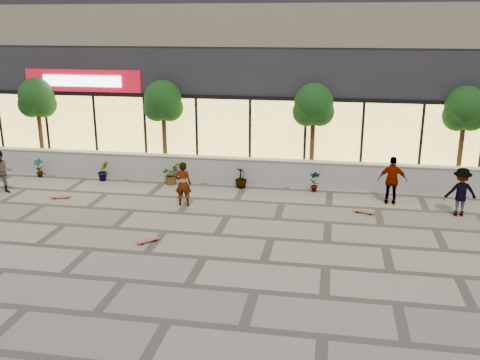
% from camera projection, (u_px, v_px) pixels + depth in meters
% --- Properties ---
extents(ground, '(80.00, 80.00, 0.00)m').
position_uv_depth(ground, '(204.00, 258.00, 14.43)').
color(ground, gray).
rests_on(ground, ground).
extents(planter_wall, '(22.00, 0.42, 1.04)m').
position_uv_depth(planter_wall, '(246.00, 171.00, 20.89)').
color(planter_wall, '#B8B7AF').
rests_on(planter_wall, ground).
extents(retail_building, '(24.00, 9.17, 8.50)m').
position_uv_depth(retail_building, '(265.00, 64.00, 25.02)').
color(retail_building, '#26252B').
rests_on(retail_building, ground).
extents(shrub_a, '(0.43, 0.29, 0.81)m').
position_uv_depth(shrub_a, '(39.00, 168.00, 21.82)').
color(shrub_a, '#123511').
rests_on(shrub_a, ground).
extents(shrub_b, '(0.57, 0.57, 0.81)m').
position_uv_depth(shrub_b, '(103.00, 171.00, 21.35)').
color(shrub_b, '#123511').
rests_on(shrub_b, ground).
extents(shrub_c, '(0.68, 0.77, 0.81)m').
position_uv_depth(shrub_c, '(171.00, 174.00, 20.89)').
color(shrub_c, '#123511').
rests_on(shrub_c, ground).
extents(shrub_d, '(0.64, 0.64, 0.81)m').
position_uv_depth(shrub_d, '(241.00, 178.00, 20.42)').
color(shrub_d, '#123511').
rests_on(shrub_d, ground).
extents(shrub_e, '(0.46, 0.35, 0.81)m').
position_uv_depth(shrub_e, '(315.00, 181.00, 19.95)').
color(shrub_e, '#123511').
rests_on(shrub_e, ground).
extents(tree_west, '(1.60, 1.50, 3.92)m').
position_uv_depth(tree_west, '(37.00, 100.00, 22.35)').
color(tree_west, '#422A17').
rests_on(tree_west, ground).
extents(tree_midwest, '(1.60, 1.50, 3.92)m').
position_uv_depth(tree_midwest, '(163.00, 103.00, 21.44)').
color(tree_midwest, '#422A17').
rests_on(tree_midwest, ground).
extents(tree_mideast, '(1.60, 1.50, 3.92)m').
position_uv_depth(tree_mideast, '(314.00, 107.00, 20.44)').
color(tree_mideast, '#422A17').
rests_on(tree_mideast, ground).
extents(tree_east, '(1.60, 1.50, 3.92)m').
position_uv_depth(tree_east, '(465.00, 111.00, 19.52)').
color(tree_east, '#422A17').
rests_on(tree_east, ground).
extents(skater_center, '(0.59, 0.41, 1.56)m').
position_uv_depth(skater_center, '(183.00, 184.00, 18.35)').
color(skater_center, silver).
rests_on(skater_center, ground).
extents(skater_left, '(0.98, 0.91, 1.62)m').
position_uv_depth(skater_left, '(1.00, 172.00, 19.67)').
color(skater_left, tan).
rests_on(skater_left, ground).
extents(skater_right_near, '(1.01, 0.47, 1.69)m').
position_uv_depth(skater_right_near, '(392.00, 180.00, 18.50)').
color(skater_right_near, white).
rests_on(skater_right_near, ground).
extents(skater_right_far, '(1.09, 0.69, 1.61)m').
position_uv_depth(skater_right_far, '(461.00, 192.00, 17.38)').
color(skater_right_far, maroon).
rests_on(skater_right_far, ground).
extents(skateboard_center, '(0.62, 0.64, 0.09)m').
position_uv_depth(skateboard_center, '(148.00, 240.00, 15.39)').
color(skateboard_center, '#9F4C34').
rests_on(skateboard_center, ground).
extents(skateboard_left, '(0.75, 0.41, 0.09)m').
position_uv_depth(skateboard_left, '(61.00, 197.00, 19.25)').
color(skateboard_left, '#BE5023').
rests_on(skateboard_left, ground).
extents(skateboard_right_near, '(0.73, 0.41, 0.09)m').
position_uv_depth(skateboard_right_near, '(364.00, 212.00, 17.74)').
color(skateboard_right_near, brown).
rests_on(skateboard_right_near, ground).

